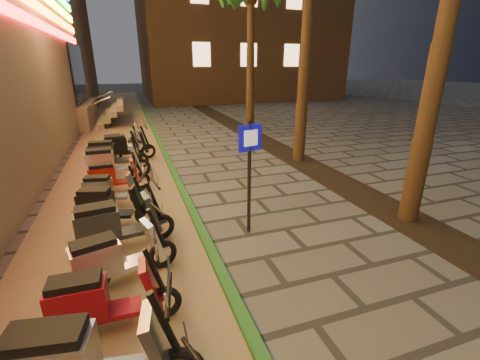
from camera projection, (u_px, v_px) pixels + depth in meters
name	position (u px, v px, depth m)	size (l,w,h in m)	color
ground	(315.00, 324.00, 4.31)	(120.00, 120.00, 0.00)	#474442
parking_strip	(118.00, 154.00, 12.39)	(3.40, 60.00, 0.01)	#8C7251
green_curb	(163.00, 149.00, 12.90)	(0.18, 60.00, 0.10)	#256124
planting_strip	(330.00, 177.00, 9.85)	(1.20, 40.00, 0.02)	black
palm_d	(251.00, 0.00, 14.05)	(2.97, 3.02, 7.16)	#472D19
pedestrian_sign	(250.00, 163.00, 6.19)	(0.50, 0.15, 2.30)	black
scooter_4	(100.00, 300.00, 4.03)	(1.60, 0.56, 1.13)	black
scooter_5	(114.00, 257.00, 4.91)	(1.62, 0.86, 1.15)	black
scooter_6	(114.00, 224.00, 5.84)	(1.77, 0.72, 1.25)	black
scooter_7	(108.00, 205.00, 6.73)	(1.60, 0.81, 1.13)	black
scooter_8	(108.00, 190.00, 7.69)	(1.47, 0.66, 1.04)	black
scooter_9	(112.00, 176.00, 8.54)	(1.55, 0.54, 1.09)	black
scooter_10	(110.00, 162.00, 9.45)	(1.82, 0.64, 1.28)	black
scooter_11	(111.00, 154.00, 10.35)	(1.82, 0.67, 1.28)	black
scooter_12	(124.00, 146.00, 11.38)	(1.74, 0.64, 1.22)	black
scooter_13	(120.00, 143.00, 12.19)	(1.48, 0.73, 1.05)	black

